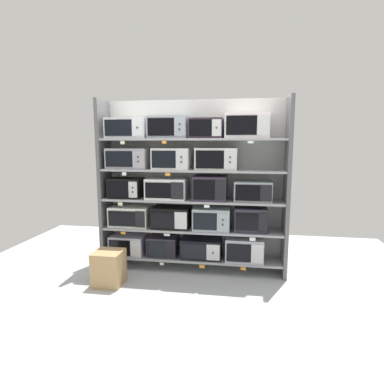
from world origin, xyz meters
The scene contains 43 objects.
ground centered at (0.00, -1.00, -0.01)m, with size 6.51×6.00×0.02m, color #B2B7BC.
back_panel centered at (0.00, 0.23, 1.21)m, with size 2.71×0.04×2.42m, color #B2B2AD.
upright_left centered at (-1.29, 0.00, 1.21)m, with size 0.05×0.43×2.42m, color #5B5B5E.
upright_right centered at (1.29, 0.00, 1.21)m, with size 0.05×0.43×2.42m, color #5B5B5E.
shelf_0 centered at (0.00, 0.00, 0.17)m, with size 2.51×0.43×0.03m, color #99999E.
microwave_0 centered at (-0.95, 0.00, 0.33)m, with size 0.49×0.40×0.28m.
microwave_1 centered at (-0.42, 0.00, 0.33)m, with size 0.43×0.36×0.28m.
microwave_2 centered at (0.14, 0.00, 0.33)m, with size 0.57×0.38×0.28m.
microwave_3 centered at (0.75, 0.00, 0.35)m, with size 0.52×0.42×0.32m.
price_tag_0 centered at (-0.95, -0.22, 0.14)m, with size 0.06×0.00×0.03m, color beige.
price_tag_1 centered at (-0.40, -0.22, 0.13)m, with size 0.06×0.00×0.04m, color white.
price_tag_2 centered at (0.18, -0.22, 0.13)m, with size 0.08×0.00×0.05m, color orange.
price_tag_3 centered at (0.73, -0.22, 0.13)m, with size 0.07×0.00×0.04m, color orange.
shelf_1 centered at (0.00, 0.00, 0.59)m, with size 2.51×0.43×0.03m, color #99999E.
microwave_4 centered at (-0.91, 0.00, 0.75)m, with size 0.57×0.37×0.29m.
microwave_5 centered at (-0.30, 0.00, 0.76)m, with size 0.53×0.36×0.30m.
microwave_6 centered at (0.28, 0.00, 0.76)m, with size 0.51×0.41×0.31m.
microwave_7 centered at (0.82, 0.00, 0.77)m, with size 0.44×0.34×0.33m.
price_tag_4 centered at (-0.95, -0.22, 0.56)m, with size 0.07×0.00×0.04m, color orange.
price_tag_5 centered at (-0.32, -0.22, 0.56)m, with size 0.08×0.00×0.03m, color white.
price_tag_6 centered at (0.85, -0.22, 0.55)m, with size 0.08×0.00×0.05m, color white.
shelf_2 centered at (0.00, 0.00, 1.02)m, with size 2.51×0.43×0.03m, color #99999E.
microwave_8 centered at (-0.97, 0.00, 1.17)m, with size 0.46×0.36×0.28m.
microwave_9 centered at (-0.35, 0.00, 1.17)m, with size 0.57×0.43×0.29m.
microwave_10 centered at (0.26, 0.00, 1.20)m, with size 0.46×0.43×0.33m.
microwave_11 centered at (0.84, 0.00, 1.17)m, with size 0.50×0.36×0.27m.
price_tag_7 centered at (-0.98, -0.22, 0.97)m, with size 0.06×0.00×0.05m, color beige.
price_tag_8 centered at (0.23, -0.22, 0.98)m, with size 0.07×0.00×0.04m, color white.
shelf_3 centered at (0.00, 0.00, 1.44)m, with size 2.51×0.43×0.03m, color #99999E.
microwave_12 centered at (-0.91, 0.00, 1.59)m, with size 0.58×0.40×0.28m.
microwave_13 centered at (-0.28, 0.00, 1.60)m, with size 0.51×0.43×0.29m.
microwave_14 centered at (0.34, 0.00, 1.60)m, with size 0.56×0.39×0.29m.
price_tag_9 centered at (-0.91, -0.22, 1.39)m, with size 0.06×0.00×0.05m, color white.
price_tag_10 centered at (-0.29, -0.22, 1.40)m, with size 0.07×0.00×0.04m, color orange.
shelf_4 centered at (0.00, 0.00, 1.86)m, with size 2.51×0.43×0.03m, color #99999E.
microwave_15 centered at (-0.91, 0.00, 2.01)m, with size 0.57×0.38×0.28m.
microwave_16 centered at (-0.32, 0.00, 2.02)m, with size 0.54×0.37×0.30m.
microwave_17 centered at (0.20, 0.00, 2.01)m, with size 0.44×0.41×0.26m.
microwave_18 centered at (0.74, 0.00, 2.04)m, with size 0.57×0.39×0.32m.
price_tag_11 centered at (-0.92, -0.22, 1.82)m, with size 0.06×0.00×0.05m, color beige.
price_tag_12 centered at (-0.34, -0.22, 1.82)m, with size 0.06×0.00×0.04m, color orange.
price_tag_13 centered at (0.79, -0.22, 1.82)m, with size 0.07×0.00×0.03m, color white.
shipping_carton centered at (-0.98, -0.68, 0.22)m, with size 0.36×0.36×0.44m, color tan.
Camera 1 is at (0.70, -4.45, 1.83)m, focal length 30.44 mm.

